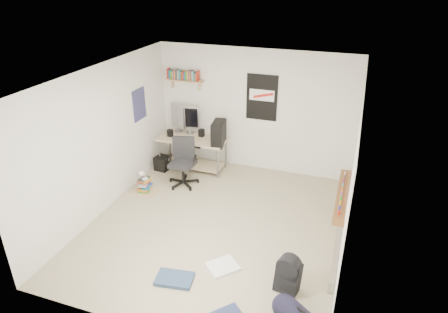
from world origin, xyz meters
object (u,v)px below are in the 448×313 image
(desk, at_px, (193,152))
(backpack, at_px, (288,277))
(book_stack, at_px, (145,184))
(office_chair, at_px, (183,162))

(desk, bearing_deg, backpack, -37.54)
(backpack, distance_m, book_stack, 3.45)
(office_chair, xyz_separation_m, book_stack, (-0.57, -0.48, -0.34))
(desk, height_order, backpack, desk)
(desk, bearing_deg, book_stack, -101.75)
(office_chair, bearing_deg, backpack, -55.71)
(desk, relative_size, book_stack, 3.34)
(office_chair, distance_m, book_stack, 0.82)
(desk, height_order, book_stack, desk)
(desk, relative_size, office_chair, 1.50)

